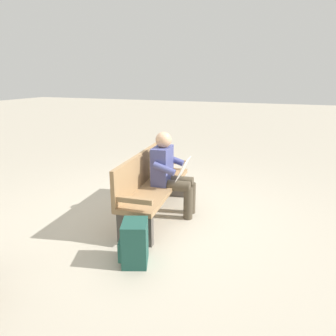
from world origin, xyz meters
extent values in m
plane|color=#B7AD99|center=(0.00, 0.00, 0.00)|extent=(40.00, 40.00, 0.00)
cube|color=#9E7A51|center=(0.00, 0.00, 0.42)|extent=(1.83, 0.63, 0.06)
cube|color=#9E7A51|center=(0.02, -0.21, 0.68)|extent=(1.80, 0.20, 0.45)
cube|color=#9E7A51|center=(-0.85, -0.07, 0.57)|extent=(0.10, 0.48, 0.06)
cube|color=#9E7A51|center=(0.85, 0.07, 0.57)|extent=(0.10, 0.48, 0.06)
cube|color=#4C4742|center=(-0.80, -0.07, 0.20)|extent=(0.12, 0.44, 0.39)
cube|color=#4C4742|center=(0.80, 0.07, 0.20)|extent=(0.12, 0.44, 0.39)
cube|color=#474C84|center=(-0.13, 0.04, 0.71)|extent=(0.42, 0.25, 0.52)
sphere|color=tan|center=(-0.13, 0.06, 1.07)|extent=(0.22, 0.22, 0.22)
cylinder|color=#4C4233|center=(-0.25, 0.24, 0.47)|extent=(0.18, 0.43, 0.15)
cylinder|color=#4C4233|center=(-0.05, 0.26, 0.47)|extent=(0.18, 0.43, 0.15)
cylinder|color=#4C4233|center=(-0.27, 0.43, 0.23)|extent=(0.13, 0.13, 0.45)
cylinder|color=#4C4233|center=(-0.07, 0.44, 0.23)|extent=(0.13, 0.13, 0.45)
cylinder|color=#474C84|center=(-0.38, 0.12, 0.74)|extent=(0.12, 0.32, 0.18)
cylinder|color=#474C84|center=(0.10, 0.16, 0.74)|extent=(0.12, 0.32, 0.18)
cube|color=silver|center=(-0.16, 0.34, 0.68)|extent=(0.41, 0.16, 0.27)
cube|color=#1E4C42|center=(1.15, 0.25, 0.24)|extent=(0.38, 0.35, 0.47)
cube|color=#23574C|center=(1.20, 0.11, 0.16)|extent=(0.22, 0.11, 0.21)
camera|label=1|loc=(3.73, 1.59, 1.90)|focal=33.30mm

